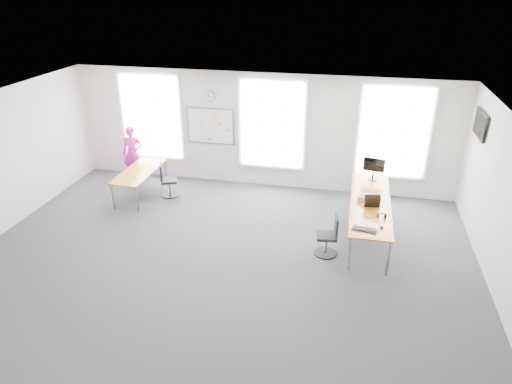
% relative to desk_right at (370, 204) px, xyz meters
% --- Properties ---
extents(floor, '(10.00, 10.00, 0.00)m').
position_rel_desk_right_xyz_m(floor, '(-2.84, -1.93, -0.71)').
color(floor, '#232428').
rests_on(floor, ground).
extents(ceiling, '(10.00, 10.00, 0.00)m').
position_rel_desk_right_xyz_m(ceiling, '(-2.84, -1.93, 2.29)').
color(ceiling, white).
rests_on(ceiling, ground).
extents(wall_back, '(10.00, 0.00, 10.00)m').
position_rel_desk_right_xyz_m(wall_back, '(-2.84, 2.07, 0.79)').
color(wall_back, silver).
rests_on(wall_back, ground).
extents(wall_front, '(10.00, 0.00, 10.00)m').
position_rel_desk_right_xyz_m(wall_front, '(-2.84, -5.93, 0.79)').
color(wall_front, silver).
rests_on(wall_front, ground).
extents(window_left, '(1.60, 0.06, 2.20)m').
position_rel_desk_right_xyz_m(window_left, '(-5.84, 2.04, 0.99)').
color(window_left, silver).
rests_on(window_left, wall_back).
extents(window_mid, '(1.60, 0.06, 2.20)m').
position_rel_desk_right_xyz_m(window_mid, '(-2.54, 2.04, 0.99)').
color(window_mid, silver).
rests_on(window_mid, wall_back).
extents(window_right, '(1.60, 0.06, 2.20)m').
position_rel_desk_right_xyz_m(window_right, '(0.46, 2.04, 0.99)').
color(window_right, silver).
rests_on(window_right, wall_back).
extents(desk_right, '(0.84, 3.14, 0.76)m').
position_rel_desk_right_xyz_m(desk_right, '(0.00, 0.00, 0.00)').
color(desk_right, orange).
rests_on(desk_right, ground).
extents(desk_left, '(0.75, 1.87, 0.68)m').
position_rel_desk_right_xyz_m(desk_left, '(-5.69, 0.73, -0.09)').
color(desk_left, orange).
rests_on(desk_left, ground).
extents(chair_right, '(0.46, 0.46, 0.86)m').
position_rel_desk_right_xyz_m(chair_right, '(-0.78, -1.02, -0.34)').
color(chair_right, black).
rests_on(chair_right, ground).
extents(chair_left, '(0.50, 0.50, 0.86)m').
position_rel_desk_right_xyz_m(chair_left, '(-5.02, 0.86, -0.34)').
color(chair_left, black).
rests_on(chair_left, ground).
extents(person, '(0.62, 0.47, 1.52)m').
position_rel_desk_right_xyz_m(person, '(-6.30, 1.62, 0.04)').
color(person, '#CB259A').
rests_on(person, ground).
extents(whiteboard, '(1.20, 0.03, 0.90)m').
position_rel_desk_right_xyz_m(whiteboard, '(-4.19, 2.04, 0.84)').
color(whiteboard, white).
rests_on(whiteboard, wall_back).
extents(wall_clock, '(0.30, 0.04, 0.30)m').
position_rel_desk_right_xyz_m(wall_clock, '(-4.19, 2.04, 1.64)').
color(wall_clock, gray).
rests_on(wall_clock, wall_back).
extents(tv, '(0.06, 0.90, 0.55)m').
position_rel_desk_right_xyz_m(tv, '(2.11, 1.07, 1.59)').
color(tv, black).
rests_on(tv, wall_right).
extents(keyboard, '(0.49, 0.28, 0.02)m').
position_rel_desk_right_xyz_m(keyboard, '(-0.12, -1.24, 0.06)').
color(keyboard, black).
rests_on(keyboard, desk_right).
extents(mouse, '(0.10, 0.14, 0.05)m').
position_rel_desk_right_xyz_m(mouse, '(0.20, -1.10, 0.07)').
color(mouse, black).
rests_on(mouse, desk_right).
extents(lens_cap, '(0.07, 0.07, 0.01)m').
position_rel_desk_right_xyz_m(lens_cap, '(0.05, -0.83, 0.05)').
color(lens_cap, black).
rests_on(lens_cap, desk_right).
extents(headphones, '(0.18, 0.10, 0.11)m').
position_rel_desk_right_xyz_m(headphones, '(0.20, -0.67, 0.10)').
color(headphones, black).
rests_on(headphones, desk_right).
extents(laptop_sleeve, '(0.33, 0.23, 0.26)m').
position_rel_desk_right_xyz_m(laptop_sleeve, '(0.02, -0.24, 0.18)').
color(laptop_sleeve, black).
rests_on(laptop_sleeve, desk_right).
extents(paper_stack, '(0.35, 0.26, 0.12)m').
position_rel_desk_right_xyz_m(paper_stack, '(-0.11, 0.07, 0.11)').
color(paper_stack, beige).
rests_on(paper_stack, desk_right).
extents(monitor, '(0.49, 0.20, 0.55)m').
position_rel_desk_right_xyz_m(monitor, '(0.05, 1.20, 0.38)').
color(monitor, black).
rests_on(monitor, desk_right).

